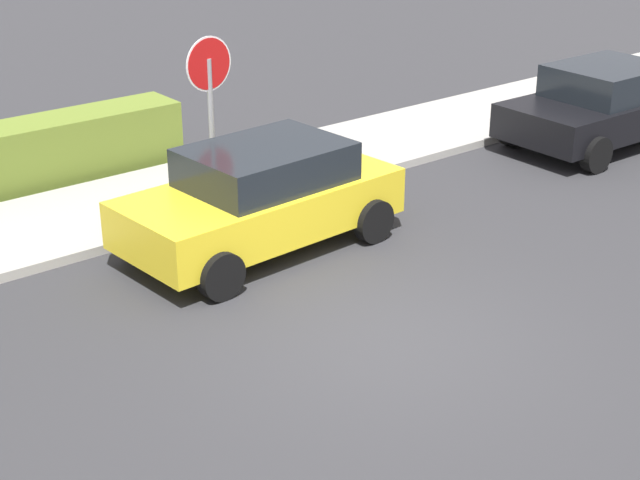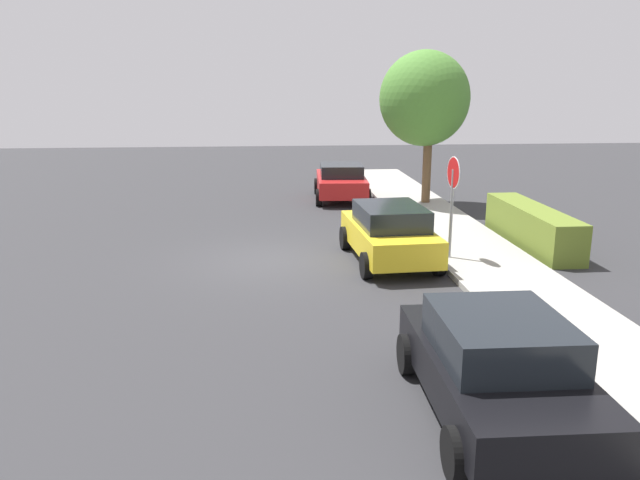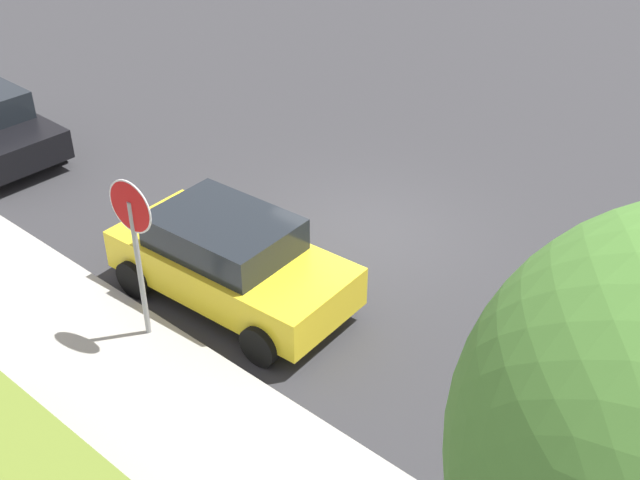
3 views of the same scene
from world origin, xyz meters
TOP-DOWN VIEW (x-y plane):
  - ground_plane at (0.00, 0.00)m, footprint 60.00×60.00m
  - sidewalk_curb at (0.00, 5.44)m, footprint 32.00×2.50m
  - stop_sign at (0.60, 4.54)m, footprint 0.81×0.09m
  - parked_car_yellow at (0.39, 2.99)m, footprint 4.08×2.19m
  - parked_car_black at (8.12, 2.95)m, footprint 4.06×2.15m
  - front_yard_hedge at (-0.94, 7.37)m, footprint 4.84×0.95m

SIDE VIEW (x-z plane):
  - ground_plane at x=0.00m, z-range 0.00..0.00m
  - sidewalk_curb at x=0.00m, z-range 0.00..0.14m
  - front_yard_hedge at x=-0.94m, z-range 0.00..1.09m
  - parked_car_black at x=8.12m, z-range 0.01..1.50m
  - parked_car_yellow at x=0.39m, z-range 0.03..1.52m
  - stop_sign at x=0.60m, z-range 0.52..3.26m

